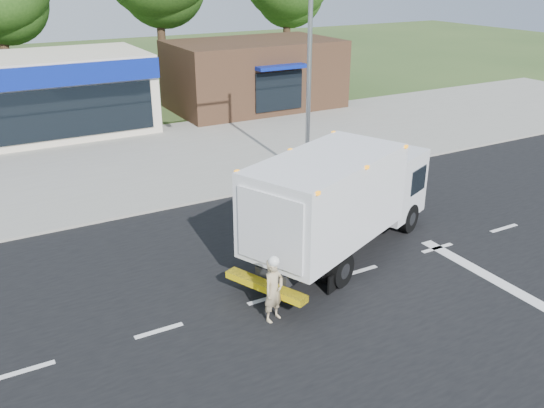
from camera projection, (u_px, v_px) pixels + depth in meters
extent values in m
plane|color=#385123|center=(360.00, 272.00, 16.53)|extent=(120.00, 120.00, 0.00)
cube|color=black|center=(360.00, 271.00, 16.53)|extent=(60.00, 14.00, 0.02)
cube|color=gray|center=(236.00, 183.00, 23.13)|extent=(60.00, 2.40, 0.12)
cube|color=gray|center=(183.00, 147.00, 27.82)|extent=(60.00, 9.00, 0.02)
cube|color=silver|center=(26.00, 370.00, 12.48)|extent=(1.20, 0.15, 0.01)
cube|color=silver|center=(159.00, 331.00, 13.83)|extent=(1.20, 0.15, 0.01)
cube|color=silver|center=(268.00, 298.00, 15.18)|extent=(1.20, 0.15, 0.01)
cube|color=silver|center=(360.00, 271.00, 16.53)|extent=(1.20, 0.15, 0.01)
cube|color=silver|center=(437.00, 248.00, 17.87)|extent=(1.20, 0.15, 0.01)
cube|color=silver|center=(504.00, 228.00, 19.22)|extent=(1.20, 0.15, 0.01)
cube|color=silver|center=(517.00, 292.00, 15.45)|extent=(0.40, 7.00, 0.01)
cube|color=black|center=(324.00, 243.00, 16.64)|extent=(5.04, 2.94, 0.35)
cube|color=silver|center=(383.00, 181.00, 18.94)|extent=(2.72, 2.80, 2.12)
cube|color=black|center=(397.00, 168.00, 19.57)|extent=(0.90, 1.82, 0.91)
cube|color=white|center=(325.00, 198.00, 16.10)|extent=(5.60, 4.24, 2.38)
cube|color=silver|center=(270.00, 230.00, 14.25)|extent=(0.86, 1.88, 1.92)
cube|color=yellow|center=(266.00, 286.00, 14.70)|extent=(1.29, 2.37, 0.18)
cube|color=orange|center=(327.00, 158.00, 15.65)|extent=(5.43, 4.19, 0.08)
cylinder|color=black|center=(357.00, 204.00, 19.93)|extent=(1.01, 0.66, 0.97)
cylinder|color=black|center=(408.00, 218.00, 18.85)|extent=(1.01, 0.66, 0.97)
cylinder|color=black|center=(281.00, 249.00, 16.78)|extent=(1.01, 0.66, 0.97)
cylinder|color=black|center=(341.00, 270.00, 15.64)|extent=(1.01, 0.66, 0.97)
imported|color=tan|center=(274.00, 291.00, 13.99)|extent=(0.70, 0.57, 1.65)
sphere|color=white|center=(274.00, 262.00, 13.68)|extent=(0.28, 0.28, 0.28)
cube|color=#382316|center=(254.00, 74.00, 35.04)|extent=(10.00, 6.00, 4.00)
cube|color=navy|center=(279.00, 66.00, 32.20)|extent=(3.00, 1.20, 0.20)
cube|color=black|center=(279.00, 91.00, 32.77)|extent=(3.00, 0.12, 2.20)
cylinder|color=gray|center=(309.00, 80.00, 22.47)|extent=(0.18, 0.18, 8.00)
cylinder|color=#332114|center=(5.00, 49.00, 35.11)|extent=(0.56, 0.56, 6.86)
sphere|color=#234B15|center=(5.00, 2.00, 34.72)|extent=(5.10, 5.10, 5.10)
cylinder|color=#332114|center=(161.00, 32.00, 39.41)|extent=(0.56, 0.56, 7.84)
cylinder|color=#332114|center=(287.00, 31.00, 44.06)|extent=(0.56, 0.56, 7.00)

